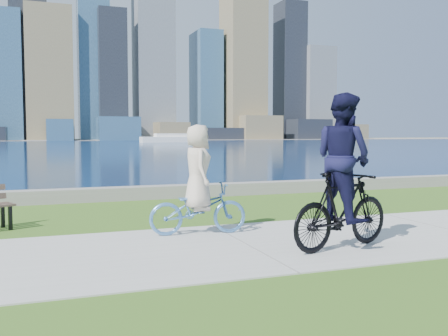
# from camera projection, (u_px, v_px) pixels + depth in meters

# --- Properties ---
(ground) EXTENTS (320.00, 320.00, 0.00)m
(ground) POSITION_uv_depth(u_px,v_px,m) (246.00, 246.00, 8.01)
(ground) COLOR #335917
(ground) RESTS_ON ground
(concrete_path) EXTENTS (80.00, 3.50, 0.02)m
(concrete_path) POSITION_uv_depth(u_px,v_px,m) (246.00, 245.00, 8.01)
(concrete_path) COLOR #A7A7A2
(concrete_path) RESTS_ON ground
(seawall) EXTENTS (90.00, 0.50, 0.35)m
(seawall) POSITION_uv_depth(u_px,v_px,m) (161.00, 192.00, 13.81)
(seawall) COLOR gray
(seawall) RESTS_ON ground
(bay_water) EXTENTS (320.00, 131.00, 0.01)m
(bay_water) POSITION_uv_depth(u_px,v_px,m) (65.00, 145.00, 75.55)
(bay_water) COLOR #0C244D
(bay_water) RESTS_ON ground
(far_shore) EXTENTS (320.00, 30.00, 0.12)m
(far_shore) POSITION_uv_depth(u_px,v_px,m) (56.00, 140.00, 129.95)
(far_shore) COLOR gray
(far_shore) RESTS_ON ground
(city_skyline) EXTENTS (174.65, 23.48, 76.00)m
(city_skyline) POSITION_uv_depth(u_px,v_px,m) (57.00, 55.00, 127.86)
(city_skyline) COLOR slate
(city_skyline) RESTS_ON ground
(ferry_far) EXTENTS (12.94, 3.70, 1.76)m
(ferry_far) POSITION_uv_depth(u_px,v_px,m) (174.00, 139.00, 97.97)
(ferry_far) COLOR white
(ferry_far) RESTS_ON ground
(cyclist_woman) EXTENTS (0.79, 1.78, 1.93)m
(cyclist_woman) POSITION_uv_depth(u_px,v_px,m) (198.00, 194.00, 8.77)
(cyclist_woman) COLOR #528AC9
(cyclist_woman) RESTS_ON ground
(cyclist_man) EXTENTS (1.04, 2.07, 2.39)m
(cyclist_man) POSITION_uv_depth(u_px,v_px,m) (342.00, 184.00, 7.65)
(cyclist_man) COLOR black
(cyclist_man) RESTS_ON ground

